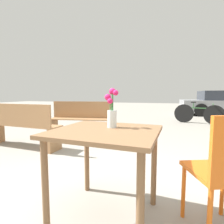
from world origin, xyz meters
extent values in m
plane|color=gray|center=(0.00, 0.00, 0.00)|extent=(40.00, 40.00, 0.00)
cube|color=brown|center=(0.00, 0.00, 0.73)|extent=(0.85, 0.77, 0.03)
cylinder|color=brown|center=(-0.36, -0.29, 0.36)|extent=(0.05, 0.05, 0.71)
cylinder|color=brown|center=(0.33, -0.32, 0.36)|extent=(0.05, 0.05, 0.71)
cylinder|color=brown|center=(-0.33, 0.32, 0.36)|extent=(0.05, 0.05, 0.71)
cylinder|color=brown|center=(0.36, 0.29, 0.36)|extent=(0.05, 0.05, 0.71)
cylinder|color=silver|center=(0.02, 0.11, 0.81)|extent=(0.08, 0.08, 0.15)
cylinder|color=silver|center=(0.02, 0.11, 0.78)|extent=(0.07, 0.07, 0.08)
cylinder|color=#337038|center=(0.03, 0.11, 0.89)|extent=(0.01, 0.01, 0.27)
sphere|color=#D11E60|center=(0.05, 0.11, 1.03)|extent=(0.05, 0.05, 0.05)
cylinder|color=#337038|center=(0.02, 0.12, 0.89)|extent=(0.01, 0.01, 0.28)
sphere|color=#D11E60|center=(0.01, 0.14, 1.05)|extent=(0.06, 0.06, 0.06)
cylinder|color=#337038|center=(0.00, 0.11, 0.87)|extent=(0.01, 0.01, 0.23)
sphere|color=#D11E60|center=(-0.02, 0.11, 1.00)|extent=(0.05, 0.05, 0.05)
cylinder|color=#337038|center=(0.02, 0.10, 0.85)|extent=(0.01, 0.01, 0.20)
sphere|color=#D11E60|center=(0.01, 0.07, 0.97)|extent=(0.05, 0.05, 0.05)
cube|color=orange|center=(0.83, 0.11, 0.46)|extent=(0.52, 0.52, 0.03)
cylinder|color=orange|center=(0.61, 0.20, 0.22)|extent=(0.03, 0.03, 0.45)
cylinder|color=orange|center=(0.92, 0.33, 0.22)|extent=(0.03, 0.03, 0.45)
cylinder|color=orange|center=(0.74, -0.11, 0.22)|extent=(0.03, 0.03, 0.45)
cube|color=#9E7047|center=(-1.51, 2.39, 0.44)|extent=(1.54, 0.61, 0.02)
cube|color=#9E7047|center=(-1.54, 2.55, 0.65)|extent=(1.49, 0.29, 0.40)
cube|color=#9E7047|center=(-0.83, 2.51, 0.21)|extent=(0.11, 0.33, 0.43)
cube|color=#9E7047|center=(-2.19, 2.27, 0.21)|extent=(0.11, 0.33, 0.43)
cube|color=#9E7047|center=(-2.20, 1.33, 0.44)|extent=(1.61, 0.43, 0.02)
cube|color=#9E7047|center=(-2.20, 1.17, 0.65)|extent=(1.60, 0.10, 0.40)
cube|color=#9E7047|center=(-1.46, 1.30, 0.21)|extent=(0.07, 0.33, 0.43)
cylinder|color=black|center=(1.00, 5.55, 0.33)|extent=(0.66, 0.17, 0.66)
cylinder|color=black|center=(1.94, 5.35, 0.33)|extent=(0.66, 0.17, 0.66)
cube|color=#2D6633|center=(1.47, 5.45, 0.55)|extent=(0.85, 0.21, 0.03)
cylinder|color=#2D6633|center=(1.30, 5.48, 0.65)|extent=(0.02, 0.02, 0.20)
cube|color=black|center=(1.30, 5.48, 0.75)|extent=(0.17, 0.09, 0.04)
cube|color=#2D6633|center=(1.89, 5.36, 0.70)|extent=(0.13, 0.44, 0.02)
cube|color=gray|center=(3.05, 8.60, 0.44)|extent=(4.04, 2.07, 0.60)
cylinder|color=black|center=(1.89, 7.66, 0.30)|extent=(0.61, 0.22, 0.60)
cylinder|color=black|center=(1.78, 9.38, 0.30)|extent=(0.61, 0.22, 0.60)
camera|label=1|loc=(0.48, -1.29, 1.02)|focal=28.00mm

